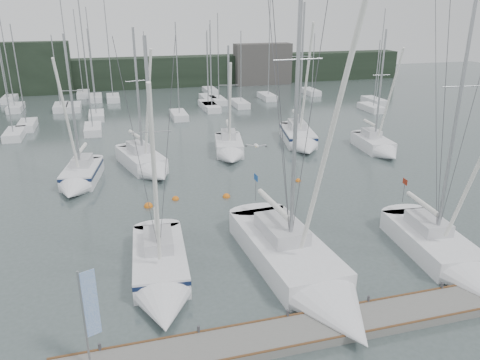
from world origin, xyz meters
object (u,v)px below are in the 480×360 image
object	(u,v)px
sailboat_mid_e	(379,147)
dock_banner	(88,310)
buoy_a	(176,199)
buoy_b	(298,181)
sailboat_mid_d	(301,140)
sailboat_mid_b	(148,165)
buoy_c	(148,207)
sailboat_near_center	(308,277)
sailboat_near_left	(161,277)
sailboat_near_right	(451,260)
buoy_d	(226,197)
sailboat_mid_a	(79,179)
sailboat_mid_c	(230,150)

from	to	relation	value
sailboat_mid_e	dock_banner	bearing A→B (deg)	-134.41
buoy_a	buoy_b	bearing A→B (deg)	6.15
sailboat_mid_d	buoy_b	size ratio (longest dim) A/B	31.96
sailboat_mid_b	buoy_c	xyz separation A→B (m)	(-0.67, -7.42, -0.61)
sailboat_near_center	dock_banner	xyz separation A→B (m)	(-10.16, -3.10, 2.22)
sailboat_near_left	sailboat_near_center	size ratio (longest dim) A/B	0.70
sailboat_near_right	sailboat_mid_d	world-z (taller)	sailboat_near_right
sailboat_near_right	sailboat_mid_b	xyz separation A→B (m)	(-14.16, 20.18, 0.05)
sailboat_near_right	buoy_b	bearing A→B (deg)	106.22
sailboat_near_right	buoy_d	bearing A→B (deg)	130.73
sailboat_mid_b	buoy_b	size ratio (longest dim) A/B	27.66
sailboat_mid_a	buoy_d	bearing A→B (deg)	-16.23
sailboat_mid_a	sailboat_mid_d	distance (m)	21.71
sailboat_near_center	buoy_c	bearing A→B (deg)	115.24
sailboat_mid_d	buoy_a	xyz separation A→B (m)	(-14.11, -10.33, -0.66)
sailboat_mid_c	buoy_d	distance (m)	10.01
sailboat_mid_a	buoy_c	world-z (taller)	sailboat_mid_a
sailboat_mid_c	buoy_b	xyz separation A→B (m)	(3.63, -7.95, -0.58)
sailboat_mid_a	sailboat_mid_d	xyz separation A→B (m)	(20.95, 5.68, 0.05)
sailboat_near_center	sailboat_mid_d	bearing A→B (deg)	64.65
sailboat_near_right	sailboat_mid_e	bearing A→B (deg)	74.49
dock_banner	sailboat_mid_b	bearing A→B (deg)	59.08
sailboat_mid_b	buoy_a	size ratio (longest dim) A/B	24.51
sailboat_near_left	sailboat_mid_a	size ratio (longest dim) A/B	1.07
sailboat_near_left	sailboat_mid_b	size ratio (longest dim) A/B	1.04
sailboat_mid_c	buoy_d	world-z (taller)	sailboat_mid_c
sailboat_near_left	sailboat_mid_b	distance (m)	17.67
sailboat_near_left	sailboat_mid_e	world-z (taller)	sailboat_near_left
buoy_a	buoy_d	bearing A→B (deg)	-8.92
sailboat_mid_c	buoy_c	xyz separation A→B (m)	(-8.47, -9.82, -0.58)
sailboat_near_right	sailboat_mid_a	bearing A→B (deg)	142.81
buoy_c	sailboat_near_center	bearing A→B (deg)	-61.27
sailboat_near_center	dock_banner	bearing A→B (deg)	-166.51
sailboat_near_left	buoy_a	distance (m)	11.27
sailboat_near_center	buoy_a	distance (m)	13.93
sailboat_near_left	buoy_c	bearing A→B (deg)	92.53
sailboat_mid_d	sailboat_near_right	bearing A→B (deg)	-81.62
sailboat_mid_d	buoy_a	world-z (taller)	sailboat_mid_d
sailboat_mid_c	buoy_c	distance (m)	12.98
sailboat_near_right	buoy_a	size ratio (longest dim) A/B	31.50
sailboat_near_left	sailboat_mid_a	world-z (taller)	sailboat_near_left
sailboat_mid_d	sailboat_mid_c	bearing A→B (deg)	-158.89
sailboat_mid_d	buoy_a	size ratio (longest dim) A/B	28.32
sailboat_near_right	buoy_c	world-z (taller)	sailboat_near_right
buoy_b	sailboat_near_left	bearing A→B (deg)	-135.66
sailboat_mid_a	sailboat_mid_e	distance (m)	27.27
sailboat_near_center	buoy_b	xyz separation A→B (m)	(5.35, 14.18, -0.62)
buoy_a	buoy_d	xyz separation A→B (m)	(3.69, -0.58, 0.00)
sailboat_mid_a	sailboat_mid_c	bearing A→B (deg)	28.44
buoy_a	sailboat_mid_a	bearing A→B (deg)	145.78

